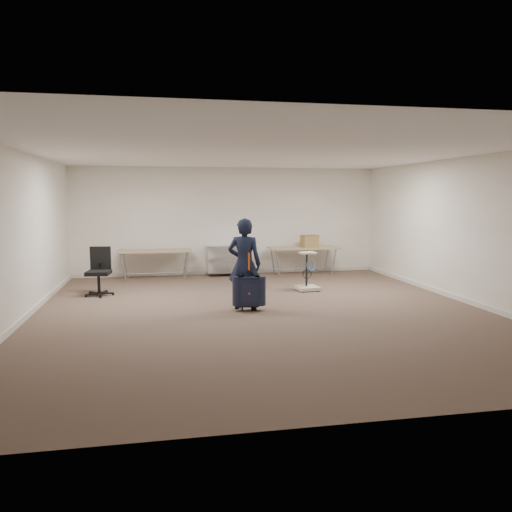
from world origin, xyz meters
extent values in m
plane|color=#4A372D|center=(0.00, 0.00, 0.00)|extent=(9.00, 9.00, 0.00)
plane|color=silver|center=(0.00, 4.50, 1.40)|extent=(8.00, 0.00, 8.00)
plane|color=silver|center=(0.00, -4.50, 1.40)|extent=(8.00, 0.00, 8.00)
plane|color=silver|center=(-4.00, 0.00, 1.40)|extent=(0.00, 9.00, 9.00)
plane|color=silver|center=(4.00, 0.00, 1.40)|extent=(0.00, 9.00, 9.00)
plane|color=white|center=(0.00, 0.00, 2.80)|extent=(8.00, 8.00, 0.00)
cube|color=silver|center=(0.00, 4.49, 0.05)|extent=(8.00, 0.02, 0.10)
cube|color=silver|center=(-3.99, 0.00, 0.05)|extent=(0.02, 9.00, 0.10)
cube|color=silver|center=(3.99, 0.00, 0.05)|extent=(0.02, 9.00, 0.10)
cube|color=#8C7A55|center=(-1.90, 3.95, 0.71)|extent=(1.80, 0.75, 0.03)
cylinder|color=gray|center=(-1.90, 3.95, 0.15)|extent=(1.50, 0.02, 0.02)
cylinder|color=gray|center=(-2.65, 3.65, 0.35)|extent=(0.13, 0.04, 0.69)
cylinder|color=gray|center=(-1.15, 3.65, 0.35)|extent=(0.13, 0.04, 0.69)
cylinder|color=gray|center=(-2.65, 4.25, 0.35)|extent=(0.13, 0.04, 0.69)
cylinder|color=gray|center=(-1.15, 4.25, 0.35)|extent=(0.13, 0.04, 0.69)
cube|color=#8C7A55|center=(1.90, 3.95, 0.71)|extent=(1.80, 0.75, 0.03)
cylinder|color=gray|center=(1.90, 3.95, 0.15)|extent=(1.50, 0.02, 0.02)
cylinder|color=gray|center=(1.15, 3.65, 0.35)|extent=(0.13, 0.04, 0.69)
cylinder|color=gray|center=(2.65, 3.65, 0.35)|extent=(0.13, 0.04, 0.69)
cylinder|color=gray|center=(1.15, 4.25, 0.35)|extent=(0.13, 0.04, 0.69)
cylinder|color=gray|center=(2.65, 4.25, 0.35)|extent=(0.13, 0.04, 0.69)
cylinder|color=silver|center=(-0.60, 3.98, 0.40)|extent=(0.02, 0.02, 0.80)
cylinder|color=silver|center=(0.60, 3.98, 0.40)|extent=(0.02, 0.02, 0.80)
cylinder|color=silver|center=(-0.60, 4.42, 0.40)|extent=(0.02, 0.02, 0.80)
cylinder|color=silver|center=(0.60, 4.42, 0.40)|extent=(0.02, 0.02, 0.80)
cube|color=silver|center=(0.00, 4.20, 0.10)|extent=(1.20, 0.45, 0.02)
cube|color=silver|center=(0.00, 4.20, 0.45)|extent=(1.20, 0.45, 0.02)
cube|color=silver|center=(0.00, 4.20, 0.78)|extent=(1.20, 0.45, 0.01)
imported|color=black|center=(-0.28, 0.27, 0.83)|extent=(0.70, 0.57, 1.66)
cube|color=black|center=(-0.22, 0.10, 0.36)|extent=(0.41, 0.28, 0.52)
cube|color=black|center=(-0.22, 0.12, 0.09)|extent=(0.36, 0.20, 0.03)
cylinder|color=black|center=(-0.34, 0.12, 0.04)|extent=(0.04, 0.07, 0.07)
cylinder|color=black|center=(-0.10, 0.09, 0.04)|extent=(0.04, 0.07, 0.07)
torus|color=black|center=(-0.22, 0.10, 0.66)|extent=(0.17, 0.05, 0.17)
cube|color=#E1530B|center=(-0.22, 0.12, 0.85)|extent=(0.04, 0.01, 0.40)
cylinder|color=black|center=(-3.04, 2.07, 0.05)|extent=(0.61, 0.61, 0.09)
cylinder|color=black|center=(-3.04, 2.07, 0.25)|extent=(0.06, 0.06, 0.40)
cube|color=black|center=(-3.04, 2.07, 0.47)|extent=(0.52, 0.52, 0.08)
cube|color=black|center=(-3.01, 2.29, 0.76)|extent=(0.43, 0.11, 0.48)
cube|color=beige|center=(1.37, 1.79, 0.06)|extent=(0.50, 0.50, 0.07)
cylinder|color=black|center=(1.19, 1.61, 0.02)|extent=(0.06, 0.06, 0.04)
cylinder|color=black|center=(1.37, 1.84, 0.46)|extent=(0.05, 0.05, 0.74)
cube|color=beige|center=(1.37, 1.79, 0.83)|extent=(0.35, 0.30, 0.04)
torus|color=blue|center=(1.42, 1.72, 0.55)|extent=(0.24, 0.12, 0.23)
cube|color=olive|center=(2.09, 4.02, 0.88)|extent=(0.45, 0.36, 0.31)
camera|label=1|loc=(-1.76, -8.55, 2.03)|focal=35.00mm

